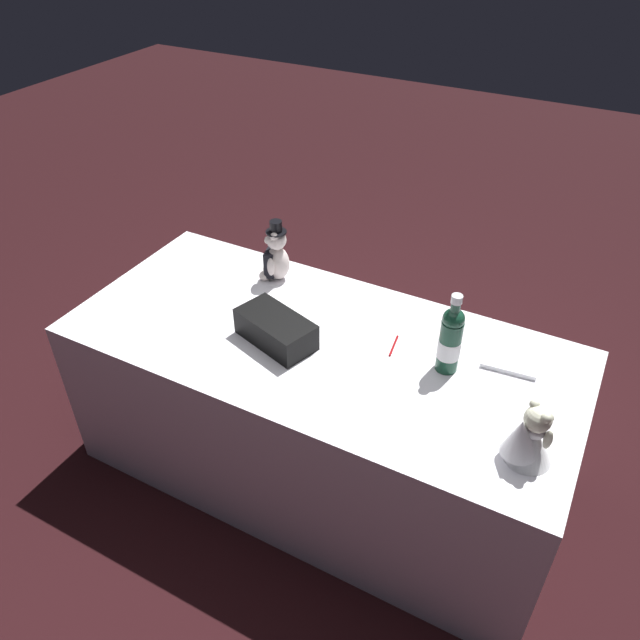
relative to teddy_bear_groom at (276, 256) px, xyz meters
The scene contains 8 objects.
ground_plane 1.00m from the teddy_bear_groom, 38.30° to the right, with size 12.00×12.00×0.00m, color black.
reception_table 0.70m from the teddy_bear_groom, 38.30° to the right, with size 2.03×0.92×0.76m, color white.
teddy_bear_groom is the anchor object (origin of this frame).
teddy_bear_bride 1.34m from the teddy_bear_groom, 23.13° to the right, with size 0.20×0.20×0.22m.
champagne_bottle 0.91m from the teddy_bear_groom, 14.69° to the right, with size 0.08×0.08×0.33m.
signing_pen 0.69m from the teddy_bear_groom, 16.85° to the right, with size 0.03×0.13×0.01m.
gift_case_black 0.46m from the teddy_bear_groom, 58.79° to the right, with size 0.35×0.26×0.11m.
guestbook 1.08m from the teddy_bear_groom, ahead, with size 0.20×0.27×0.02m, color white.
Camera 1 is at (0.89, -1.67, 2.29)m, focal length 34.66 mm.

